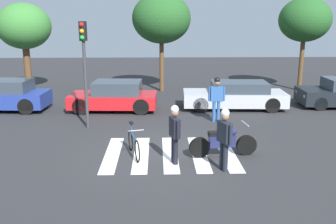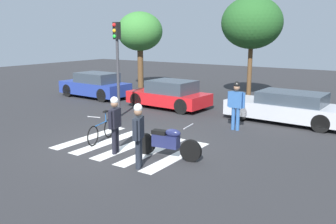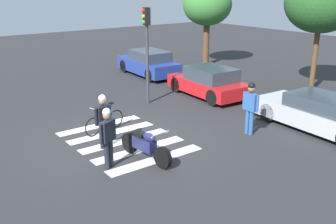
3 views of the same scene
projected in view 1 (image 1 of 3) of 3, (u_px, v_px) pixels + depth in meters
ground_plane at (170, 154)px, 11.75m from camera, size 60.00×60.00×0.00m
police_motorcycle at (223, 142)px, 11.44m from camera, size 2.11×0.62×1.03m
leaning_bicycle at (134, 144)px, 11.50m from camera, size 0.57×1.69×0.99m
officer_on_foot at (224, 135)px, 10.23m from camera, size 0.37×0.62×1.76m
officer_by_motorcycle at (175, 131)px, 10.74m from camera, size 0.32×0.64×1.73m
pedestrian_bystander at (217, 96)px, 15.17m from camera, size 0.69×0.24×1.84m
crosswalk_stripes at (170, 154)px, 11.75m from camera, size 4.05×3.22×0.01m
car_blue_hatchback at (2, 96)px, 17.16m from camera, size 4.25×1.92×1.41m
car_red_convertible at (115, 96)px, 17.17m from camera, size 4.00×2.04×1.35m
car_silver_sedan at (235, 95)px, 17.51m from camera, size 4.77×2.01×1.27m
traffic_light_pole at (84, 57)px, 13.88m from camera, size 0.26×0.34×4.01m
street_tree_near at (24, 27)px, 20.81m from camera, size 2.96×2.96×4.96m
street_tree_mid at (161, 19)px, 20.92m from camera, size 3.27×3.27×5.51m
street_tree_far at (305, 20)px, 21.16m from camera, size 2.91×2.91×5.28m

